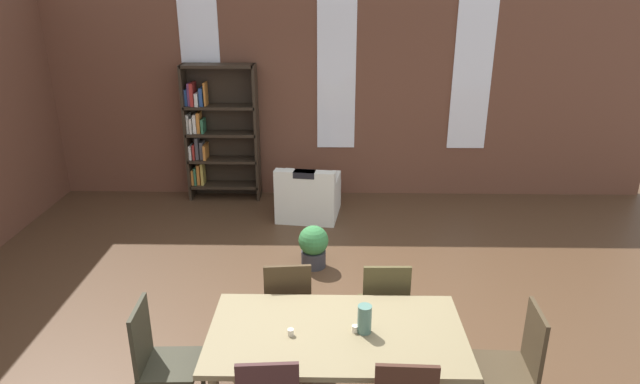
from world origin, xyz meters
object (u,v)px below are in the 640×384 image
object	(u,v)px
dining_chair_far_left	(288,306)
armchair_white	(308,197)
dining_table	(336,342)
vase_on_table	(365,319)
dining_chair_far_right	(384,307)
dining_chair_head_left	(160,359)
dining_chair_head_right	(515,363)
potted_plant_by_shelf	(313,245)
bookshelf_tall	(216,132)

from	to	relation	value
dining_chair_far_left	armchair_white	bearing A→B (deg)	89.06
dining_table	armchair_white	world-z (taller)	dining_table
dining_table	vase_on_table	size ratio (longest dim) A/B	8.61
vase_on_table	dining_chair_far_right	bearing A→B (deg)	73.23
dining_chair_head_left	dining_chair_far_left	bearing A→B (deg)	39.02
dining_chair_head_right	dining_chair_head_left	distance (m)	2.54
dining_chair_far_left	dining_chair_head_right	size ratio (longest dim) A/B	1.00
dining_chair_far_left	armchair_white	size ratio (longest dim) A/B	1.06
dining_chair_head_right	armchair_white	size ratio (longest dim) A/B	1.06
dining_chair_head_right	dining_chair_far_right	xyz separation A→B (m)	(-0.87, 0.71, 0.00)
vase_on_table	dining_chair_head_right	size ratio (longest dim) A/B	0.22
dining_table	potted_plant_by_shelf	bearing A→B (deg)	95.72
dining_chair_far_left	dining_table	bearing A→B (deg)	-60.64
potted_plant_by_shelf	bookshelf_tall	bearing A→B (deg)	124.42
dining_chair_head_left	vase_on_table	bearing A→B (deg)	0.11
dining_chair_head_left	dining_chair_far_right	world-z (taller)	same
dining_chair_head_left	dining_chair_far_right	distance (m)	1.82
dining_table	dining_chair_head_right	world-z (taller)	dining_chair_head_right
vase_on_table	bookshelf_tall	size ratio (longest dim) A/B	0.11
dining_chair_far_left	dining_chair_far_right	distance (m)	0.80
dining_chair_far_left	bookshelf_tall	bearing A→B (deg)	109.12
dining_chair_far_left	dining_chair_far_right	bearing A→B (deg)	-0.02
vase_on_table	dining_chair_far_right	distance (m)	0.82
bookshelf_tall	vase_on_table	bearing A→B (deg)	-67.04
dining_chair_head_right	bookshelf_tall	size ratio (longest dim) A/B	0.48
dining_chair_head_right	dining_chair_head_left	bearing A→B (deg)	179.99
dining_chair_far_right	bookshelf_tall	bearing A→B (deg)	119.22
vase_on_table	dining_chair_head_right	bearing A→B (deg)	-0.16
dining_chair_far_left	armchair_white	distance (m)	3.08
dining_chair_head_left	bookshelf_tall	distance (m)	4.53
dining_table	vase_on_table	world-z (taller)	vase_on_table
dining_chair_far_left	vase_on_table	bearing A→B (deg)	-50.11
dining_chair_far_left	potted_plant_by_shelf	xyz separation A→B (m)	(0.16, 1.63, -0.25)
dining_chair_far_left	potted_plant_by_shelf	size ratio (longest dim) A/B	1.92
dining_chair_head_right	armchair_white	world-z (taller)	dining_chair_head_right
dining_table	dining_chair_head_left	world-z (taller)	dining_chair_head_left
dining_chair_head_left	potted_plant_by_shelf	bearing A→B (deg)	66.03
dining_table	bookshelf_tall	xyz separation A→B (m)	(-1.71, 4.48, 0.34)
vase_on_table	dining_chair_head_left	distance (m)	1.51
dining_chair_head_left	dining_chair_far_right	bearing A→B (deg)	22.90
dining_chair_head_left	dining_chair_far_right	size ratio (longest dim) A/B	1.00
dining_chair_far_left	dining_chair_far_right	world-z (taller)	same
bookshelf_tall	potted_plant_by_shelf	world-z (taller)	bookshelf_tall
dining_chair_head_right	potted_plant_by_shelf	world-z (taller)	dining_chair_head_right
vase_on_table	dining_chair_head_right	distance (m)	1.14
vase_on_table	armchair_white	bearing A→B (deg)	98.13
dining_chair_far_right	potted_plant_by_shelf	world-z (taller)	dining_chair_far_right
vase_on_table	dining_chair_head_right	xyz separation A→B (m)	(1.08, -0.00, -0.35)
dining_chair_head_right	potted_plant_by_shelf	distance (m)	2.79
dining_chair_head_left	potted_plant_by_shelf	xyz separation A→B (m)	(1.04, 2.34, -0.25)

